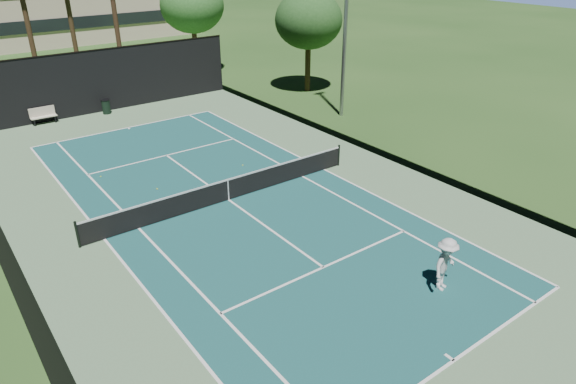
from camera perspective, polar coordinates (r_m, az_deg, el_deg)
name	(u,v)px	position (r m, az deg, el deg)	size (l,w,h in m)	color
ground	(229,200)	(22.61, -6.59, -0.91)	(160.00, 160.00, 0.00)	#294E1D
apron_slab	(229,200)	(22.61, -6.59, -0.90)	(18.00, 32.00, 0.01)	#5D815A
court_surface	(229,200)	(22.60, -6.59, -0.89)	(10.97, 23.77, 0.01)	#195050
court_lines	(229,200)	(22.60, -6.59, -0.87)	(11.07, 23.87, 0.01)	white
tennis_net	(228,189)	(22.36, -6.66, 0.36)	(12.90, 0.10, 1.10)	black
fence	(226,157)	(21.82, -6.95, 3.84)	(18.04, 32.05, 4.03)	black
player	(446,264)	(17.32, 17.11, -7.70)	(1.21, 0.69, 1.87)	silver
tennis_ball_b	(157,189)	(24.13, -14.34, 0.33)	(0.08, 0.08, 0.08)	#C9D430
tennis_ball_c	(243,165)	(25.96, -5.06, 2.98)	(0.07, 0.07, 0.07)	#C8E834
tennis_ball_d	(101,177)	(26.21, -20.09, 1.63)	(0.07, 0.07, 0.07)	#CEE834
park_bench	(43,115)	(35.24, -25.58, 7.73)	(1.50, 0.45, 1.02)	beige
trash_bin	(106,107)	(35.77, -19.56, 8.94)	(0.56, 0.56, 0.95)	black
decid_tree_a	(192,6)	(44.52, -10.63, 19.69)	(5.12, 5.12, 7.62)	#472F1E
decid_tree_b	(309,20)	(38.33, 2.30, 18.55)	(4.80, 4.80, 7.14)	#4D3921
campus_building	(1,3)	(64.57, -29.30, 17.86)	(40.50, 12.50, 8.30)	beige
light_pole	(346,10)	(32.35, 6.47, 19.42)	(0.90, 0.25, 12.22)	gray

